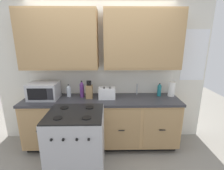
# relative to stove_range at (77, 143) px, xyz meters

# --- Properties ---
(ground_plane) EXTENTS (8.00, 8.00, 0.00)m
(ground_plane) POSITION_rel_stove_range_xyz_m (0.33, 0.33, -0.47)
(ground_plane) COLOR gray
(wall_unit) EXTENTS (3.83, 0.40, 2.58)m
(wall_unit) POSITION_rel_stove_range_xyz_m (0.33, 0.83, 1.19)
(wall_unit) COLOR silver
(wall_unit) RESTS_ON ground_plane
(counter_run) EXTENTS (2.66, 0.64, 0.91)m
(counter_run) POSITION_rel_stove_range_xyz_m (0.33, 0.63, -0.00)
(counter_run) COLOR black
(counter_run) RESTS_ON ground_plane
(stove_range) EXTENTS (0.76, 0.68, 0.95)m
(stove_range) POSITION_rel_stove_range_xyz_m (0.00, 0.00, 0.00)
(stove_range) COLOR #B7B7BC
(stove_range) RESTS_ON ground_plane
(microwave) EXTENTS (0.48, 0.37, 0.28)m
(microwave) POSITION_rel_stove_range_xyz_m (-0.64, 0.65, 0.58)
(microwave) COLOR #B7B7BC
(microwave) RESTS_ON counter_run
(toaster) EXTENTS (0.28, 0.18, 0.19)m
(toaster) POSITION_rel_stove_range_xyz_m (0.42, 0.64, 0.53)
(toaster) COLOR white
(toaster) RESTS_ON counter_run
(knife_block) EXTENTS (0.11, 0.14, 0.31)m
(knife_block) POSITION_rel_stove_range_xyz_m (0.12, 0.68, 0.55)
(knife_block) COLOR #9C794E
(knife_block) RESTS_ON counter_run
(sink_faucet) EXTENTS (0.02, 0.02, 0.20)m
(sink_faucet) POSITION_rel_stove_range_xyz_m (0.97, 0.84, 0.54)
(sink_faucet) COLOR #B2B5BA
(sink_faucet) RESTS_ON counter_run
(paper_towel_roll) EXTENTS (0.12, 0.12, 0.26)m
(paper_towel_roll) POSITION_rel_stove_range_xyz_m (1.57, 0.75, 0.57)
(paper_towel_roll) COLOR white
(paper_towel_roll) RESTS_ON counter_run
(bottle_clear) EXTENTS (0.08, 0.08, 0.22)m
(bottle_clear) POSITION_rel_stove_range_xyz_m (-0.25, 0.75, 0.54)
(bottle_clear) COLOR silver
(bottle_clear) RESTS_ON counter_run
(bottle_violet) EXTENTS (0.07, 0.07, 0.29)m
(bottle_violet) POSITION_rel_stove_range_xyz_m (-0.01, 0.72, 0.58)
(bottle_violet) COLOR #663384
(bottle_violet) RESTS_ON counter_run
(bottle_teal) EXTENTS (0.07, 0.07, 0.23)m
(bottle_teal) POSITION_rel_stove_range_xyz_m (1.36, 0.76, 0.55)
(bottle_teal) COLOR #1E707A
(bottle_teal) RESTS_ON counter_run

